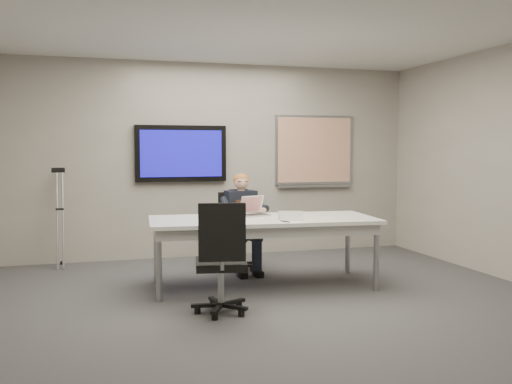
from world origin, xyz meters
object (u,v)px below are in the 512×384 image
object	(u,v)px
laptop	(253,210)
seated_person	(244,233)
office_chair_far	(239,245)
office_chair_near	(221,279)
conference_table	(263,226)

from	to	relation	value
laptop	seated_person	bearing A→B (deg)	68.21
office_chair_far	seated_person	world-z (taller)	seated_person
seated_person	office_chair_near	bearing A→B (deg)	-116.49
seated_person	office_chair_far	bearing A→B (deg)	88.23
conference_table	seated_person	distance (m)	0.79
conference_table	laptop	bearing A→B (deg)	101.50
seated_person	laptop	size ratio (longest dim) A/B	3.16
seated_person	laptop	distance (m)	0.59
office_chair_far	office_chair_near	xyz separation A→B (m)	(-0.68, -1.96, 0.02)
conference_table	office_chair_far	world-z (taller)	office_chair_far
office_chair_far	laptop	xyz separation A→B (m)	(-0.00, -0.72, 0.53)
conference_table	office_chair_near	distance (m)	1.25
conference_table	laptop	world-z (taller)	laptop
office_chair_far	office_chair_near	size ratio (longest dim) A/B	0.93
laptop	office_chair_far	bearing A→B (deg)	69.79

